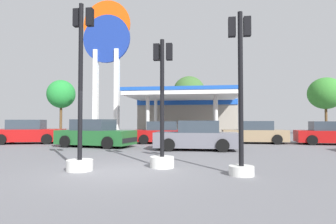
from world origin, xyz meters
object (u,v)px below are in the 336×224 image
Objects in this scene: car_2 at (29,133)px; traffic_signal_1 at (81,118)px; car_5 at (196,137)px; car_0 at (95,134)px; car_4 at (330,134)px; traffic_signal_0 at (162,129)px; car_3 at (164,133)px; car_6 at (254,133)px; tree_0 at (61,94)px; tree_1 at (189,92)px; tree_2 at (326,93)px; station_pole_sign at (107,49)px; traffic_signal_2 at (241,112)px.

traffic_signal_1 is at bearing -48.45° from car_2.
car_2 is at bearing 167.17° from car_5.
car_2 is at bearing 163.00° from car_0.
car_4 is 14.21m from traffic_signal_0.
car_3 is 1.00× the size of car_5.
tree_0 reaches higher than car_6.
car_2 is 19.71m from tree_1.
tree_0 is 33.13m from tree_2.
car_2 is at bearing 141.93° from traffic_signal_0.
station_pole_sign is 14.35m from tree_0.
car_3 is 15.58m from tree_1.
car_0 is at bearing -17.00° from car_2.
car_0 reaches higher than car_6.
traffic_signal_1 is 0.81× the size of tree_2.
traffic_signal_0 is (5.21, -6.74, 0.54)m from car_0.
tree_1 reaches higher than car_2.
traffic_signal_2 is (2.46, -0.99, 0.52)m from traffic_signal_0.
traffic_signal_2 reaches higher than car_5.
traffic_signal_1 is (-2.46, -0.94, 0.35)m from traffic_signal_0.
station_pole_sign is 2.68× the size of car_0.
car_6 reaches higher than car_4.
car_5 is at bearing 63.31° from traffic_signal_1.
traffic_signal_2 is (7.67, -7.72, 1.05)m from car_0.
tree_2 is at bearing 58.73° from traffic_signal_0.
car_4 is (20.34, 2.05, -0.05)m from car_2.
tree_2 reaches higher than traffic_signal_2.
tree_1 is at bearing 76.07° from car_0.
car_0 is 23.36m from tree_0.
station_pole_sign is 21.08m from traffic_signal_2.
car_0 reaches higher than car_3.
station_pole_sign is 11.92m from tree_1.
car_5 is 0.93× the size of traffic_signal_2.
traffic_signal_0 is 0.81× the size of traffic_signal_1.
car_0 is 0.75× the size of tree_2.
car_6 is 0.62× the size of tree_1.
tree_1 is (17.39, -0.89, -0.01)m from tree_0.
station_pole_sign is 2.79× the size of traffic_signal_2.
tree_1 is (-0.73, 24.80, 3.90)m from traffic_signal_0.
car_2 is 1.15× the size of traffic_signal_0.
tree_2 is (14.09, 18.92, 4.02)m from car_5.
station_pole_sign is 1.85× the size of tree_0.
car_2 is 19.27m from tree_0.
car_4 is 31.90m from tree_0.
traffic_signal_1 is (-3.38, -6.72, 0.93)m from car_5.
car_2 is 0.93× the size of traffic_signal_1.
car_6 is 0.62× the size of tree_0.
car_6 is 0.67× the size of tree_2.
tree_2 reaches higher than car_0.
car_5 is at bearing -59.82° from car_3.
traffic_signal_2 reaches higher than car_3.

